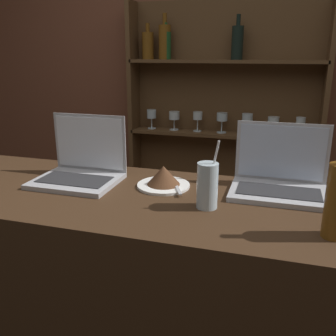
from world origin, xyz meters
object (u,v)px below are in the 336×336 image
cake_plate (164,178)px  water_glass (207,186)px  laptop_near (81,167)px  laptop_far (280,178)px

cake_plate → water_glass: water_glass is taller
laptop_near → cake_plate: (0.33, 0.02, -0.02)m
laptop_near → water_glass: size_ratio=1.40×
water_glass → cake_plate: bearing=142.8°
laptop_near → laptop_far: bearing=6.7°
cake_plate → water_glass: bearing=-37.2°
laptop_near → laptop_far: 0.75m
cake_plate → water_glass: 0.25m
laptop_near → cake_plate: bearing=2.9°
laptop_far → cake_plate: 0.42m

